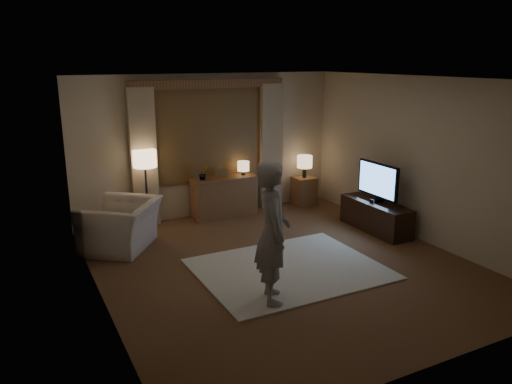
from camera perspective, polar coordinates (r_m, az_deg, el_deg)
room at (r=7.23m, az=1.28°, el=2.86°), size 5.04×5.54×2.64m
rug at (r=7.07m, az=3.79°, el=-8.75°), size 2.50×2.00×0.02m
sideboard at (r=9.29m, az=-3.66°, el=-0.64°), size 1.20×0.40×0.70m
picture_frame at (r=9.18m, az=-3.71°, el=2.06°), size 0.16×0.02×0.20m
plant at (r=9.02m, az=-6.05°, el=2.10°), size 0.17×0.13×0.30m
table_lamp_sideboard at (r=9.32m, az=-1.46°, el=2.91°), size 0.22×0.22×0.30m
floor_lamp at (r=8.65m, az=-12.58°, el=3.26°), size 0.40×0.40×1.36m
armchair at (r=7.96m, az=-15.15°, el=-3.72°), size 1.48×1.51×0.74m
side_table at (r=10.05m, az=5.50°, el=0.12°), size 0.40×0.40×0.56m
table_lamp_side at (r=9.91m, az=5.58°, el=3.41°), size 0.30×0.30×0.44m
tv_stand at (r=8.76m, az=13.52°, el=-2.71°), size 0.45×1.40×0.50m
tv at (r=8.59m, az=13.76°, el=1.25°), size 0.23×0.94×0.68m
person at (r=5.88m, az=1.89°, el=-4.65°), size 0.60×0.73×1.72m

